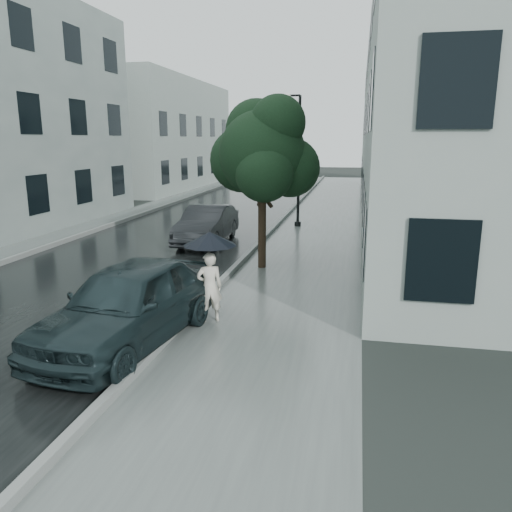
% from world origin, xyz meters
% --- Properties ---
extents(ground, '(120.00, 120.00, 0.00)m').
position_xyz_m(ground, '(0.00, 0.00, 0.00)').
color(ground, black).
rests_on(ground, ground).
extents(sidewalk, '(3.50, 60.00, 0.01)m').
position_xyz_m(sidewalk, '(0.25, 12.00, 0.00)').
color(sidewalk, slate).
rests_on(sidewalk, ground).
extents(kerb_near, '(0.15, 60.00, 0.15)m').
position_xyz_m(kerb_near, '(-1.57, 12.00, 0.07)').
color(kerb_near, slate).
rests_on(kerb_near, ground).
extents(asphalt_road, '(6.85, 60.00, 0.00)m').
position_xyz_m(asphalt_road, '(-5.08, 12.00, 0.00)').
color(asphalt_road, black).
rests_on(asphalt_road, ground).
extents(kerb_far, '(0.15, 60.00, 0.15)m').
position_xyz_m(kerb_far, '(-8.57, 12.00, 0.07)').
color(kerb_far, slate).
rests_on(kerb_far, ground).
extents(sidewalk_far, '(1.70, 60.00, 0.01)m').
position_xyz_m(sidewalk_far, '(-9.50, 12.00, 0.00)').
color(sidewalk_far, '#4C5451').
rests_on(sidewalk_far, ground).
extents(building_near, '(7.02, 36.00, 9.00)m').
position_xyz_m(building_near, '(5.47, 19.50, 4.50)').
color(building_near, gray).
rests_on(building_near, ground).
extents(building_far_b, '(7.02, 18.00, 8.00)m').
position_xyz_m(building_far_b, '(-13.77, 30.00, 4.00)').
color(building_far_b, gray).
rests_on(building_far_b, ground).
extents(pedestrian, '(0.63, 0.53, 1.46)m').
position_xyz_m(pedestrian, '(-1.09, 1.88, 0.74)').
color(pedestrian, beige).
rests_on(pedestrian, sidewalk).
extents(umbrella, '(1.44, 1.44, 0.99)m').
position_xyz_m(umbrella, '(-1.07, 1.92, 1.74)').
color(umbrella, black).
rests_on(umbrella, ground).
extents(street_tree, '(3.20, 2.91, 4.87)m').
position_xyz_m(street_tree, '(-0.87, 6.56, 3.31)').
color(street_tree, '#332619').
rests_on(street_tree, ground).
extents(lamp_post, '(0.84, 0.41, 5.53)m').
position_xyz_m(lamp_post, '(-0.84, 13.78, 3.15)').
color(lamp_post, black).
rests_on(lamp_post, ground).
extents(car_near, '(2.41, 4.68, 1.52)m').
position_xyz_m(car_near, '(-2.20, 0.50, 0.77)').
color(car_near, black).
rests_on(car_near, ground).
extents(car_far, '(1.42, 4.05, 1.33)m').
position_xyz_m(car_far, '(-3.50, 9.57, 0.67)').
color(car_far, '#27292C').
rests_on(car_far, ground).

